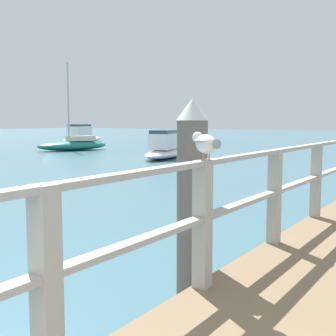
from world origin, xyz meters
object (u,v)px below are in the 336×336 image
(seagull_foreground, at_px, (205,143))
(boat_0, at_px, (82,137))
(dock_piling_near, at_px, (192,206))
(boat_1, at_px, (166,149))
(boat_2, at_px, (73,145))

(seagull_foreground, relative_size, boat_0, 0.07)
(dock_piling_near, distance_m, boat_1, 17.30)
(dock_piling_near, relative_size, boat_1, 0.37)
(boat_0, height_order, boat_1, boat_0)
(seagull_foreground, bearing_deg, boat_2, 86.90)
(seagull_foreground, relative_size, boat_1, 0.07)
(seagull_foreground, distance_m, boat_0, 33.27)
(boat_0, xyz_separation_m, boat_1, (13.83, -8.31, -0.05))
(boat_2, bearing_deg, boat_0, -28.42)
(boat_0, relative_size, boat_1, 1.04)
(dock_piling_near, height_order, seagull_foreground, dock_piling_near)
(boat_2, bearing_deg, seagull_foreground, 158.17)
(boat_0, bearing_deg, seagull_foreground, 122.02)
(dock_piling_near, height_order, boat_1, dock_piling_near)
(dock_piling_near, bearing_deg, seagull_foreground, -48.75)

